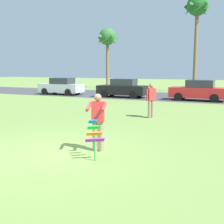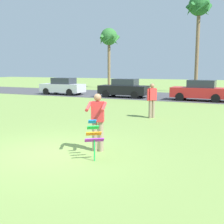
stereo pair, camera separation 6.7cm
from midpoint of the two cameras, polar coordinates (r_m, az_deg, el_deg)
The scene contains 10 objects.
ground_plane at distance 8.67m, azimuth -11.19°, elevation -7.98°, with size 120.00×120.00×0.00m, color olive.
road_strip at distance 25.77m, azimuth 13.82°, elevation 2.92°, with size 120.00×8.00×0.01m, color #424247.
person_kite_flyer at distance 8.47m, azimuth -2.65°, elevation -1.61°, with size 0.68×0.75×1.73m.
kite_held at distance 7.79m, azimuth -3.44°, elevation -4.50°, with size 0.66×0.73×1.05m.
parked_car_silver at distance 27.74m, azimuth -9.70°, elevation 5.03°, with size 4.22×1.87×1.60m.
parked_car_black at distance 24.71m, azimuth 2.46°, elevation 4.72°, with size 4.24×1.91×1.60m.
parked_car_red at distance 23.04m, azimuth 17.14°, elevation 4.06°, with size 4.23×1.90×1.60m.
palm_tree_left_near at distance 36.98m, azimuth -0.55°, elevation 14.33°, with size 2.58×2.71×7.47m.
palm_tree_right_near at distance 31.73m, azimuth 16.98°, elevation 18.84°, with size 2.58×2.71×9.80m.
person_walker_near at distance 14.42m, azimuth 8.07°, elevation 2.49°, with size 0.40×0.46×1.73m.
Camera 2 is at (4.98, -6.67, 2.45)m, focal length 45.92 mm.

